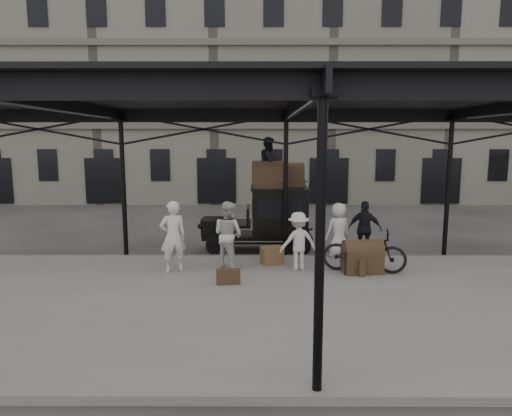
{
  "coord_description": "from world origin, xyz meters",
  "views": [
    {
      "loc": [
        -0.87,
        -11.96,
        3.75
      ],
      "look_at": [
        -0.91,
        1.6,
        1.7
      ],
      "focal_mm": 32.0,
      "sensor_mm": 36.0,
      "label": 1
    }
  ],
  "objects_px": {
    "bicycle": "(364,251)",
    "steamer_trunk_platform": "(362,259)",
    "steamer_trunk_roof_near": "(268,177)",
    "porter_left": "(173,236)",
    "porter_official": "(365,229)",
    "taxi": "(270,216)"
  },
  "relations": [
    {
      "from": "porter_left",
      "to": "steamer_trunk_roof_near",
      "type": "distance_m",
      "value": 3.99
    },
    {
      "from": "porter_left",
      "to": "steamer_trunk_platform",
      "type": "relative_size",
      "value": 1.9
    },
    {
      "from": "porter_official",
      "to": "steamer_trunk_platform",
      "type": "xyz_separation_m",
      "value": [
        -0.45,
        -1.71,
        -0.49
      ]
    },
    {
      "from": "porter_official",
      "to": "taxi",
      "type": "bearing_deg",
      "value": -8.38
    },
    {
      "from": "porter_official",
      "to": "steamer_trunk_roof_near",
      "type": "xyz_separation_m",
      "value": [
        -2.97,
        1.01,
        1.53
      ]
    },
    {
      "from": "taxi",
      "to": "porter_official",
      "type": "relative_size",
      "value": 2.1
    },
    {
      "from": "taxi",
      "to": "porter_official",
      "type": "height_order",
      "value": "taxi"
    },
    {
      "from": "bicycle",
      "to": "steamer_trunk_platform",
      "type": "relative_size",
      "value": 2.18
    },
    {
      "from": "taxi",
      "to": "steamer_trunk_platform",
      "type": "bearing_deg",
      "value": -50.67
    },
    {
      "from": "taxi",
      "to": "porter_left",
      "type": "distance_m",
      "value": 3.97
    },
    {
      "from": "bicycle",
      "to": "steamer_trunk_roof_near",
      "type": "bearing_deg",
      "value": 57.51
    },
    {
      "from": "steamer_trunk_platform",
      "to": "porter_left",
      "type": "bearing_deg",
      "value": 172.66
    },
    {
      "from": "steamer_trunk_roof_near",
      "to": "steamer_trunk_platform",
      "type": "xyz_separation_m",
      "value": [
        2.51,
        -2.72,
        -2.02
      ]
    },
    {
      "from": "steamer_trunk_platform",
      "to": "taxi",
      "type": "bearing_deg",
      "value": 122.83
    },
    {
      "from": "porter_left",
      "to": "steamer_trunk_platform",
      "type": "distance_m",
      "value": 5.19
    },
    {
      "from": "taxi",
      "to": "steamer_trunk_roof_near",
      "type": "distance_m",
      "value": 1.37
    },
    {
      "from": "porter_left",
      "to": "steamer_trunk_roof_near",
      "type": "bearing_deg",
      "value": -156.89
    },
    {
      "from": "porter_left",
      "to": "steamer_trunk_roof_near",
      "type": "xyz_separation_m",
      "value": [
        2.64,
        2.65,
        1.42
      ]
    },
    {
      "from": "porter_official",
      "to": "bicycle",
      "type": "height_order",
      "value": "porter_official"
    },
    {
      "from": "bicycle",
      "to": "steamer_trunk_roof_near",
      "type": "height_order",
      "value": "steamer_trunk_roof_near"
    },
    {
      "from": "bicycle",
      "to": "steamer_trunk_platform",
      "type": "height_order",
      "value": "bicycle"
    },
    {
      "from": "porter_official",
      "to": "steamer_trunk_platform",
      "type": "relative_size",
      "value": 1.68
    }
  ]
}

